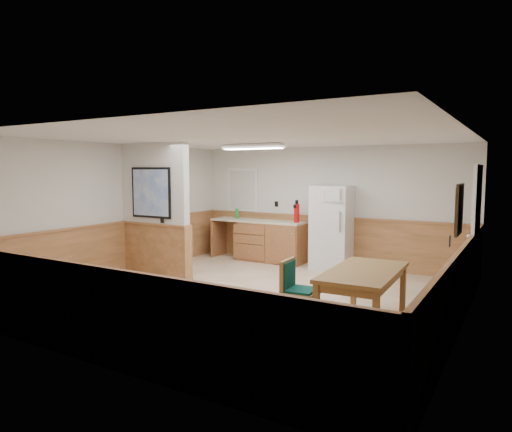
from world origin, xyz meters
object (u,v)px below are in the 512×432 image
Objects in this scene: refrigerator at (332,227)px; dining_chair at (294,287)px; dining_table at (364,277)px; dining_bench at (436,314)px; soap_bottle at (237,213)px; fire_extinguisher at (297,213)px.

dining_chair is at bearing -79.56° from refrigerator.
dining_table is (1.64, -3.12, -0.20)m from refrigerator.
dining_table is 0.94m from dining_bench.
dining_bench is 1.84× the size of dining_chair.
refrigerator reaches higher than soap_bottle.
refrigerator is 1.09× the size of dining_bench.
dining_chair is (0.82, -3.44, -0.35)m from refrigerator.
refrigerator is at bearing -26.06° from fire_extinguisher.
dining_table is at bearing 179.01° from dining_bench.
refrigerator is 1.03× the size of dining_table.
fire_extinguisher is at bearing -2.44° from soap_bottle.
fire_extinguisher is (-0.81, 0.03, 0.26)m from refrigerator.
soap_bottle reaches higher than dining_table.
refrigerator is at bearing -2.38° from soap_bottle.
fire_extinguisher is at bearing 139.26° from dining_bench.
fire_extinguisher is 2.11× the size of soap_bottle.
refrigerator is 0.85m from fire_extinguisher.
dining_table is 0.89m from dining_chair.
refrigerator reaches higher than dining_table.
soap_bottle is (-4.89, 3.29, 0.67)m from dining_bench.
refrigerator reaches higher than dining_bench.
refrigerator is 7.46× the size of soap_bottle.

